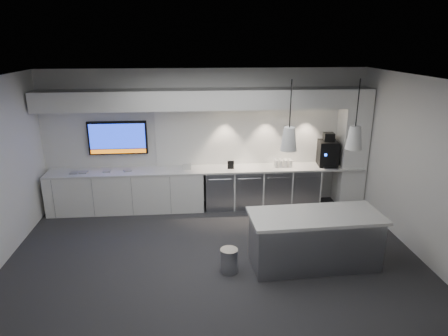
{
  "coord_description": "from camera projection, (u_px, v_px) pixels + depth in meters",
  "views": [
    {
      "loc": [
        -0.36,
        -6.04,
        3.57
      ],
      "look_at": [
        0.27,
        1.1,
        1.25
      ],
      "focal_mm": 32.0,
      "sensor_mm": 36.0,
      "label": 1
    }
  ],
  "objects": [
    {
      "name": "cup_cluster",
      "position": [
        283.0,
        163.0,
        8.74
      ],
      "size": [
        0.39,
        0.18,
        0.16
      ],
      "primitive_type": null,
      "color": "white",
      "rests_on": "back_counter"
    },
    {
      "name": "fridge_unit_b",
      "position": [
        247.0,
        188.0,
        8.85
      ],
      "size": [
        0.6,
        0.61,
        0.85
      ],
      "primitive_type": "cube",
      "color": "#979A9F",
      "rests_on": "floor"
    },
    {
      "name": "left_base_cabinets",
      "position": [
        127.0,
        191.0,
        8.63
      ],
      "size": [
        3.3,
        0.63,
        0.86
      ],
      "primitive_type": "cube",
      "color": "white",
      "rests_on": "floor"
    },
    {
      "name": "soffit",
      "position": [
        206.0,
        99.0,
        8.2
      ],
      "size": [
        6.9,
        0.6,
        0.4
      ],
      "primitive_type": "cube",
      "color": "white",
      "rests_on": "wall_back"
    },
    {
      "name": "wall_front",
      "position": [
        229.0,
        255.0,
        4.02
      ],
      "size": [
        7.0,
        0.0,
        7.0
      ],
      "primitive_type": "plane",
      "rotation": [
        -1.57,
        0.0,
        0.0
      ],
      "color": "white",
      "rests_on": "floor"
    },
    {
      "name": "coffee_machine",
      "position": [
        328.0,
        152.0,
        8.79
      ],
      "size": [
        0.45,
        0.61,
        0.73
      ],
      "rotation": [
        0.0,
        0.0,
        -0.13
      ],
      "color": "black",
      "rests_on": "back_counter"
    },
    {
      "name": "pendant_right",
      "position": [
        354.0,
        137.0,
        6.03
      ],
      "size": [
        0.25,
        0.25,
        1.05
      ],
      "color": "white",
      "rests_on": "ceiling"
    },
    {
      "name": "backsplash",
      "position": [
        260.0,
        135.0,
        8.82
      ],
      "size": [
        4.6,
        0.03,
        1.3
      ],
      "primitive_type": "cube",
      "color": "white",
      "rests_on": "wall_back"
    },
    {
      "name": "column",
      "position": [
        352.0,
        147.0,
        8.8
      ],
      "size": [
        0.55,
        0.55,
        2.6
      ],
      "primitive_type": "cube",
      "color": "white",
      "rests_on": "floor"
    },
    {
      "name": "floor",
      "position": [
        214.0,
        257.0,
        6.85
      ],
      "size": [
        7.0,
        7.0,
        0.0
      ],
      "primitive_type": "plane",
      "color": "#2C2C2F",
      "rests_on": "ground"
    },
    {
      "name": "wall_right",
      "position": [
        422.0,
        169.0,
        6.68
      ],
      "size": [
        0.0,
        7.0,
        7.0
      ],
      "primitive_type": "plane",
      "rotation": [
        1.57,
        0.0,
        -1.57
      ],
      "color": "white",
      "rests_on": "floor"
    },
    {
      "name": "ceiling",
      "position": [
        213.0,
        79.0,
        5.93
      ],
      "size": [
        7.0,
        7.0,
        0.0
      ],
      "primitive_type": "plane",
      "rotation": [
        3.14,
        0.0,
        0.0
      ],
      "color": "black",
      "rests_on": "wall_back"
    },
    {
      "name": "pendant_left",
      "position": [
        289.0,
        139.0,
        5.95
      ],
      "size": [
        0.25,
        0.25,
        1.05
      ],
      "color": "white",
      "rests_on": "ceiling"
    },
    {
      "name": "bin",
      "position": [
        229.0,
        260.0,
        6.38
      ],
      "size": [
        0.35,
        0.35,
        0.4
      ],
      "primitive_type": "cylinder",
      "rotation": [
        0.0,
        0.0,
        -0.26
      ],
      "color": "#979A9F",
      "rests_on": "floor"
    },
    {
      "name": "fridge_unit_d",
      "position": [
        303.0,
        186.0,
        8.96
      ],
      "size": [
        0.6,
        0.61,
        0.85
      ],
      "primitive_type": "cube",
      "color": "#979A9F",
      "rests_on": "floor"
    },
    {
      "name": "wall_tv",
      "position": [
        118.0,
        138.0,
        8.53
      ],
      "size": [
        1.25,
        0.07,
        0.72
      ],
      "color": "black",
      "rests_on": "wall_back"
    },
    {
      "name": "tray_d",
      "position": [
        127.0,
        170.0,
        8.48
      ],
      "size": [
        0.2,
        0.2,
        0.02
      ],
      "primitive_type": "cube",
      "rotation": [
        0.0,
        0.0,
        0.33
      ],
      "color": "#9E9E9E",
      "rests_on": "back_counter"
    },
    {
      "name": "tray_a",
      "position": [
        74.0,
        173.0,
        8.33
      ],
      "size": [
        0.16,
        0.16,
        0.02
      ],
      "primitive_type": "cube",
      "rotation": [
        0.0,
        0.0,
        0.02
      ],
      "color": "#9E9E9E",
      "rests_on": "back_counter"
    },
    {
      "name": "island",
      "position": [
        314.0,
        239.0,
        6.51
      ],
      "size": [
        2.16,
        1.0,
        0.9
      ],
      "rotation": [
        0.0,
        0.0,
        0.04
      ],
      "color": "#979A9F",
      "rests_on": "floor"
    },
    {
      "name": "sign_white",
      "position": [
        187.0,
        167.0,
        8.52
      ],
      "size": [
        0.18,
        0.05,
        0.14
      ],
      "primitive_type": "cube",
      "rotation": [
        0.0,
        0.0,
        0.14
      ],
      "color": "silver",
      "rests_on": "back_counter"
    },
    {
      "name": "sign_black",
      "position": [
        231.0,
        165.0,
        8.59
      ],
      "size": [
        0.14,
        0.02,
        0.18
      ],
      "primitive_type": "cube",
      "rotation": [
        0.0,
        0.0,
        0.03
      ],
      "color": "black",
      "rests_on": "back_counter"
    },
    {
      "name": "back_counter",
      "position": [
        207.0,
        170.0,
        8.64
      ],
      "size": [
        6.8,
        0.65,
        0.04
      ],
      "primitive_type": "cube",
      "color": "silver",
      "rests_on": "left_base_cabinets"
    },
    {
      "name": "tray_c",
      "position": [
        107.0,
        171.0,
        8.44
      ],
      "size": [
        0.17,
        0.17,
        0.02
      ],
      "primitive_type": "cube",
      "rotation": [
        0.0,
        0.0,
        0.06
      ],
      "color": "#9E9E9E",
      "rests_on": "back_counter"
    },
    {
      "name": "tray_b",
      "position": [
        84.0,
        172.0,
        8.37
      ],
      "size": [
        0.18,
        0.18,
        0.02
      ],
      "primitive_type": "cube",
      "rotation": [
        0.0,
        0.0,
        -0.11
      ],
      "color": "#9E9E9E",
      "rests_on": "back_counter"
    },
    {
      "name": "wall_back",
      "position": [
        206.0,
        138.0,
        8.76
      ],
      "size": [
        7.0,
        0.0,
        7.0
      ],
      "primitive_type": "plane",
      "rotation": [
        1.57,
        0.0,
        0.0
      ],
      "color": "white",
      "rests_on": "floor"
    },
    {
      "name": "fridge_unit_c",
      "position": [
        275.0,
        187.0,
        8.9
      ],
      "size": [
        0.6,
        0.61,
        0.85
      ],
      "primitive_type": "cube",
      "color": "#979A9F",
      "rests_on": "floor"
    },
    {
      "name": "fridge_unit_a",
      "position": [
        219.0,
        189.0,
        8.8
      ],
      "size": [
        0.6,
        0.61,
        0.85
      ],
      "primitive_type": "cube",
      "color": "#979A9F",
      "rests_on": "floor"
    }
  ]
}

